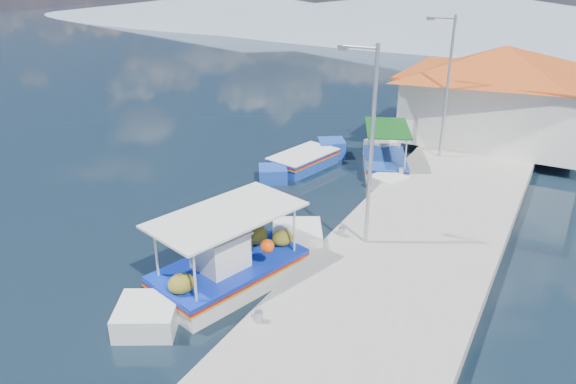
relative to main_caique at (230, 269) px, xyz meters
The scene contains 10 objects.
ground 2.26m from the main_caique, 144.52° to the left, with size 160.00×160.00×0.00m, color black.
quay 8.36m from the main_caique, 60.61° to the left, with size 5.00×44.00×0.50m, color #99978F.
bollards 6.83m from the main_caique, 72.96° to the left, with size 0.20×17.20×0.30m.
main_caique is the anchor object (origin of this frame).
caique_green_canopy 10.72m from the main_caique, 85.18° to the left, with size 3.22×5.42×2.20m.
caique_blue_hull 9.66m from the main_caique, 104.64° to the left, with size 2.46×5.61×1.02m.
harbor_building 17.02m from the main_caique, 74.88° to the left, with size 10.49×10.49×4.40m.
lamp_post_near 5.43m from the main_caique, 50.45° to the left, with size 1.21×0.14×6.00m.
lamp_post_far 13.02m from the main_caique, 77.56° to the left, with size 1.21×0.14×6.00m.
mountain_ridge 57.50m from the main_caique, 85.27° to the left, with size 171.40×96.00×5.50m.
Camera 1 is at (9.57, -12.11, 8.57)m, focal length 33.82 mm.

